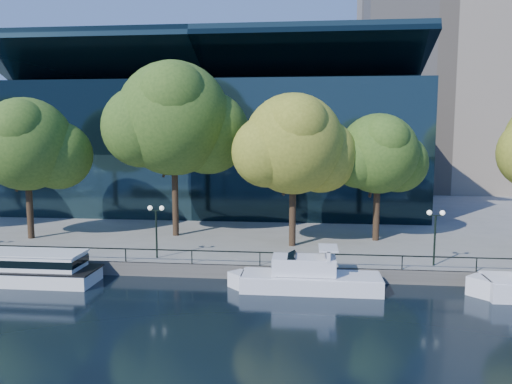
# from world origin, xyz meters

# --- Properties ---
(ground) EXTENTS (160.00, 160.00, 0.00)m
(ground) POSITION_xyz_m (0.00, 0.00, 0.00)
(ground) COLOR black
(ground) RESTS_ON ground
(promenade) EXTENTS (90.00, 67.08, 1.00)m
(promenade) POSITION_xyz_m (0.00, 36.38, 0.50)
(promenade) COLOR slate
(promenade) RESTS_ON ground
(railing) EXTENTS (88.20, 0.08, 0.99)m
(railing) POSITION_xyz_m (0.00, 3.25, 1.94)
(railing) COLOR black
(railing) RESTS_ON promenade
(convention_building) EXTENTS (50.00, 24.57, 21.43)m
(convention_building) POSITION_xyz_m (-4.00, 31.79, 8.51)
(convention_building) COLOR black
(convention_building) RESTS_ON ground
(tour_boat) EXTENTS (14.15, 3.16, 2.69)m
(tour_boat) POSITION_xyz_m (-13.03, 0.62, 1.14)
(tour_boat) COLOR white
(tour_boat) RESTS_ON ground
(cruiser_near) EXTENTS (10.34, 2.66, 3.00)m
(cruiser_near) POSITION_xyz_m (8.23, 0.98, 0.93)
(cruiser_near) COLOR white
(cruiser_near) RESTS_ON ground
(tree_1) EXTENTS (10.23, 8.39, 12.52)m
(tree_1) POSITION_xyz_m (-16.19, 10.01, 9.25)
(tree_1) COLOR black
(tree_1) RESTS_ON promenade
(tree_2) EXTENTS (12.81, 10.51, 15.83)m
(tree_2) POSITION_xyz_m (-3.50, 12.51, 11.48)
(tree_2) COLOR black
(tree_2) RESTS_ON promenade
(tree_3) EXTENTS (10.40, 8.53, 12.71)m
(tree_3) POSITION_xyz_m (7.29, 9.59, 9.37)
(tree_3) COLOR black
(tree_3) RESTS_ON promenade
(tree_4) EXTENTS (8.67, 7.11, 11.11)m
(tree_4) POSITION_xyz_m (14.53, 12.43, 8.49)
(tree_4) COLOR black
(tree_4) RESTS_ON promenade
(lamp_1) EXTENTS (1.26, 0.36, 4.03)m
(lamp_1) POSITION_xyz_m (-3.01, 4.50, 3.98)
(lamp_1) COLOR black
(lamp_1) RESTS_ON promenade
(lamp_2) EXTENTS (1.26, 0.36, 4.03)m
(lamp_2) POSITION_xyz_m (17.45, 4.50, 3.98)
(lamp_2) COLOR black
(lamp_2) RESTS_ON promenade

